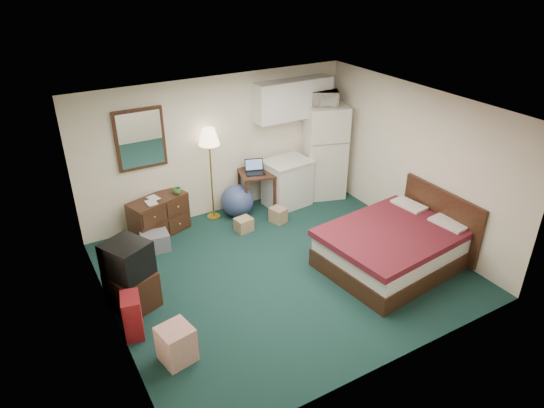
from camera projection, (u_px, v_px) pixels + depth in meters
floor at (283, 269)px, 7.41m from camera, size 5.00×4.50×0.01m
ceiling at (285, 110)px, 6.25m from camera, size 5.00×4.50×0.01m
walls at (284, 196)px, 6.83m from camera, size 5.01×4.51×2.50m
mirror at (140, 139)px, 7.75m from camera, size 0.80×0.06×1.00m
upper_cabinets at (293, 99)px, 8.74m from camera, size 1.50×0.35×0.70m
headboard at (440, 219)px, 7.68m from camera, size 0.06×1.56×1.00m
dresser at (159, 216)px, 8.22m from camera, size 1.07×0.74×0.67m
floor_lamp at (211, 175)px, 8.49m from camera, size 0.46×0.46×1.69m
desk at (257, 191)px, 8.97m from camera, size 0.72×0.72×0.76m
exercise_ball at (237, 201)px, 8.79m from camera, size 0.69×0.69×0.60m
kitchen_counter at (287, 183)px, 9.13m from camera, size 0.84×0.67×0.87m
fridge at (324, 151)px, 9.34m from camera, size 0.94×0.94×1.81m
bed at (392, 248)px, 7.35m from camera, size 2.14×1.75×0.63m
tv_stand at (132, 290)px, 6.54m from camera, size 0.69×0.72×0.53m
suitcase at (132, 316)px, 6.03m from camera, size 0.30×0.40×0.58m
retail_box at (176, 344)px, 5.68m from camera, size 0.43×0.43×0.46m
file_bin at (155, 242)px, 7.83m from camera, size 0.46×0.37×0.30m
cardboard_box_a at (244, 224)px, 8.39m from camera, size 0.31×0.28×0.24m
cardboard_box_b at (278, 215)px, 8.66m from camera, size 0.30×0.32×0.27m
laptop at (255, 168)px, 8.69m from camera, size 0.40×0.36×0.23m
crt_tv at (127, 259)px, 6.31m from camera, size 0.71×0.72×0.47m
microwave at (325, 96)px, 8.83m from camera, size 0.55×0.46×0.32m
book_a at (146, 198)px, 7.82m from camera, size 0.16×0.03×0.22m
book_b at (149, 194)px, 7.95m from camera, size 0.16×0.06×0.22m
mug at (177, 190)px, 8.19m from camera, size 0.17×0.17×0.14m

